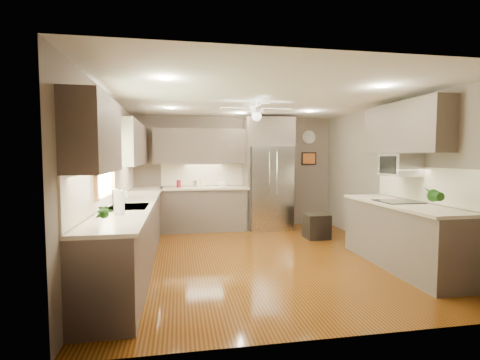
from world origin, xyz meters
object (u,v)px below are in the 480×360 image
object	(u,v)px
canister_b	(195,184)
potted_plant_left	(103,212)
canister_a	(179,184)
paper_towel	(119,202)
canister_c	(202,183)
bowl	(223,186)
stool	(317,226)
microwave	(400,165)
soap_bottle	(124,194)
potted_plant_right	(434,195)
refrigerator	(269,175)

from	to	relation	value
canister_b	potted_plant_left	bearing A→B (deg)	-104.21
canister_a	paper_towel	xyz separation A→B (m)	(-0.67, -3.35, 0.06)
canister_a	canister_c	distance (m)	0.49
canister_b	canister_c	bearing A→B (deg)	-19.93
canister_a	bowl	distance (m)	0.96
bowl	stool	bearing A→B (deg)	-32.53
canister_c	microwave	size ratio (longest dim) A/B	0.32
canister_b	soap_bottle	distance (m)	2.49
potted_plant_right	refrigerator	size ratio (longest dim) A/B	0.15
microwave	refrigerator	bearing A→B (deg)	116.09
soap_bottle	potted_plant_right	world-z (taller)	potted_plant_right
potted_plant_right	microwave	size ratio (longest dim) A/B	0.66
potted_plant_right	soap_bottle	bearing A→B (deg)	159.63
soap_bottle	microwave	bearing A→B (deg)	-8.14
potted_plant_left	bowl	xyz separation A→B (m)	(1.65, 4.04, -0.12)
potted_plant_right	stool	xyz separation A→B (m)	(-0.51, 2.51, -0.88)
potted_plant_right	refrigerator	bearing A→B (deg)	108.36
soap_bottle	potted_plant_left	xyz separation A→B (m)	(0.10, -1.92, 0.04)
microwave	stool	size ratio (longest dim) A/B	1.10
soap_bottle	refrigerator	distance (m)	3.49
potted_plant_left	bowl	world-z (taller)	potted_plant_left
canister_c	canister_a	bearing A→B (deg)	176.76
canister_b	paper_towel	bearing A→B (deg)	-106.87
soap_bottle	stool	xyz separation A→B (m)	(3.46, 1.04, -0.81)
bowl	canister_c	bearing A→B (deg)	175.55
potted_plant_left	refrigerator	size ratio (longest dim) A/B	0.12
canister_b	canister_a	bearing A→B (deg)	-176.31
canister_b	potted_plant_left	size ratio (longest dim) A/B	0.51
potted_plant_left	canister_b	bearing A→B (deg)	75.79
potted_plant_right	microwave	distance (m)	0.96
canister_c	refrigerator	world-z (taller)	refrigerator
canister_b	soap_bottle	xyz separation A→B (m)	(-1.15, -2.21, 0.04)
canister_b	stool	distance (m)	2.70
canister_b	stool	size ratio (longest dim) A/B	0.30
canister_c	soap_bottle	distance (m)	2.52
potted_plant_right	canister_b	bearing A→B (deg)	127.35
refrigerator	paper_towel	bearing A→B (deg)	-128.84
soap_bottle	bowl	xyz separation A→B (m)	(1.76, 2.13, -0.08)
canister_c	potted_plant_left	size ratio (longest dim) A/B	0.61
soap_bottle	stool	distance (m)	3.70
canister_c	refrigerator	bearing A→B (deg)	-1.60
canister_c	paper_towel	world-z (taller)	paper_towel
paper_towel	soap_bottle	bearing A→B (deg)	96.24
canister_b	canister_c	xyz separation A→B (m)	(0.14, -0.05, 0.02)
canister_c	bowl	distance (m)	0.47
canister_b	microwave	size ratio (longest dim) A/B	0.27
canister_a	refrigerator	size ratio (longest dim) A/B	0.06
canister_a	potted_plant_left	size ratio (longest dim) A/B	0.52
canister_c	microwave	world-z (taller)	microwave
potted_plant_right	refrigerator	xyz separation A→B (m)	(-1.19, 3.59, 0.07)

